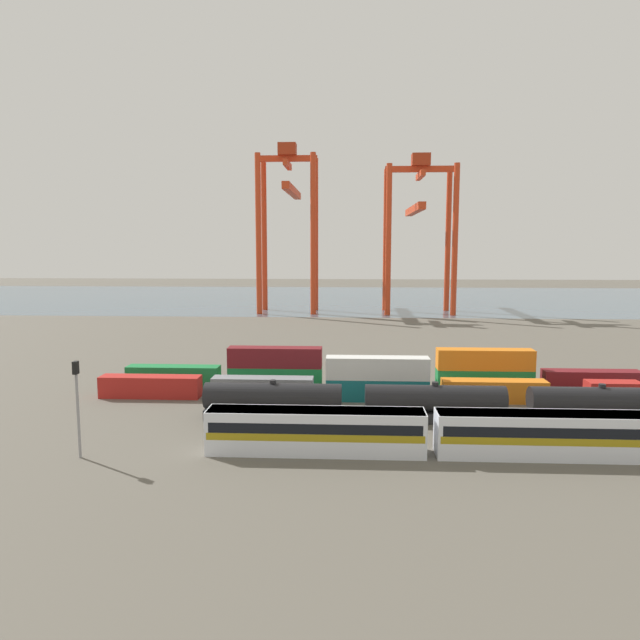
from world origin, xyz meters
name	(u,v)px	position (x,y,z in m)	size (l,w,h in m)	color
ground_plane	(401,341)	(0.00, 40.00, 0.00)	(420.00, 420.00, 0.00)	#5B564C
harbour_water	(378,298)	(0.00, 131.59, 0.00)	(400.00, 110.00, 0.01)	#475B6B
passenger_train	(548,433)	(7.40, -21.80, 2.14)	(59.42, 3.14, 3.90)	silver
freight_tank_row	(435,403)	(-0.89, -11.86, 1.96)	(48.30, 2.74, 4.20)	#232326
signal_mast	(77,396)	(-32.98, -24.08, 5.44)	(0.36, 0.60, 8.48)	gray
shipping_container_0	(151,387)	(-33.80, -3.71, 1.30)	(12.10, 2.44, 2.60)	#AD211C
shipping_container_1	(263,388)	(-20.14, -3.71, 1.30)	(12.10, 2.44, 2.60)	slate
shipping_container_2	(377,389)	(-6.49, -3.71, 1.30)	(12.10, 2.44, 2.60)	#146066
shipping_container_3	(377,368)	(-6.49, -3.71, 3.90)	(12.10, 2.44, 2.60)	silver
shipping_container_4	(494,391)	(7.17, -3.71, 1.30)	(12.10, 2.44, 2.60)	orange
shipping_container_5	(613,392)	(20.82, -3.71, 1.30)	(6.04, 2.44, 2.60)	#AD211C
shipping_container_8	(174,376)	(-32.81, 2.30, 1.30)	(12.10, 2.44, 2.60)	#197538
shipping_container_9	(275,377)	(-19.41, 2.30, 1.30)	(12.10, 2.44, 2.60)	#197538
shipping_container_10	(275,357)	(-19.41, 2.30, 3.90)	(12.10, 2.44, 2.60)	maroon
shipping_container_11	(379,378)	(-6.01, 2.30, 1.30)	(12.10, 2.44, 2.60)	silver
shipping_container_12	(484,379)	(7.40, 2.30, 1.30)	(12.10, 2.44, 2.60)	#197538
shipping_container_13	(485,359)	(7.40, 2.30, 3.90)	(12.10, 2.44, 2.60)	orange
shipping_container_14	(592,381)	(20.80, 2.30, 1.30)	(12.10, 2.44, 2.60)	maroon
gantry_crane_west	(289,210)	(-26.90, 91.65, 27.90)	(16.13, 36.92, 45.48)	red
gantry_crane_central	(418,219)	(8.73, 91.82, 25.63)	(18.87, 37.76, 42.48)	red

